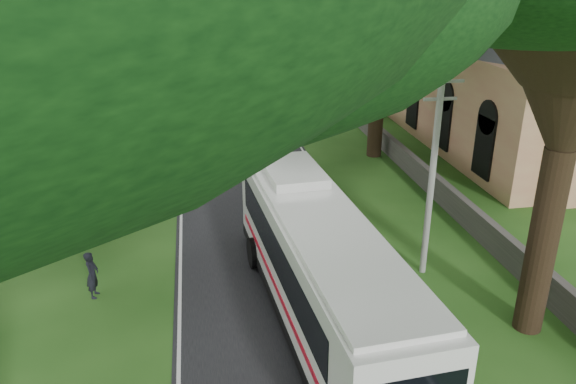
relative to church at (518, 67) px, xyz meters
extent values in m
cube|color=black|center=(-17.86, 3.45, -4.90)|extent=(8.00, 120.00, 0.04)
cube|color=#383533|center=(-8.86, 2.45, -4.31)|extent=(0.35, 50.00, 1.20)
cube|color=tan|center=(0.14, 0.45, -1.71)|extent=(12.00, 22.00, 6.40)
pyramid|color=#595960|center=(0.14, 0.45, 3.69)|extent=(14.00, 24.00, 2.20)
cube|color=tan|center=(-2.86, -9.55, 0.09)|extent=(3.00, 3.00, 10.00)
cylinder|color=gray|center=(-12.36, -15.55, -0.91)|extent=(0.24, 0.24, 8.00)
cube|color=gray|center=(-12.36, -15.55, 2.49)|extent=(1.60, 0.10, 0.10)
cube|color=gray|center=(-12.36, -15.55, 1.89)|extent=(1.20, 0.10, 0.10)
cylinder|color=gray|center=(-12.36, 4.45, -0.91)|extent=(0.24, 0.24, 8.00)
cube|color=gray|center=(-12.36, 4.45, 2.49)|extent=(1.60, 0.10, 0.10)
cube|color=gray|center=(-12.36, 4.45, 1.89)|extent=(1.20, 0.10, 0.10)
cylinder|color=gray|center=(-12.36, 24.45, -0.91)|extent=(0.24, 0.24, 8.00)
cube|color=gray|center=(-12.36, 24.45, 2.49)|extent=(1.60, 0.10, 0.10)
cube|color=gray|center=(-12.36, 24.45, 1.89)|extent=(1.20, 0.10, 0.10)
cylinder|color=black|center=(-25.86, -9.55, -1.88)|extent=(0.90, 0.90, 6.06)
cone|color=black|center=(-25.86, -9.55, 3.05)|extent=(3.20, 3.20, 3.80)
cylinder|color=black|center=(-25.36, 8.45, -2.09)|extent=(0.90, 0.90, 5.64)
cone|color=black|center=(-25.36, 8.45, 2.63)|extent=(3.20, 3.20, 3.80)
cylinder|color=black|center=(-26.36, 26.45, -2.22)|extent=(0.90, 0.90, 5.39)
cone|color=black|center=(-26.36, 26.45, 2.38)|extent=(3.20, 3.20, 3.80)
cylinder|color=black|center=(-10.36, -19.55, -1.82)|extent=(0.90, 0.90, 6.17)
cone|color=black|center=(-10.36, -19.55, 3.16)|extent=(3.20, 3.20, 3.80)
cylinder|color=black|center=(-9.86, -1.55, -1.95)|extent=(0.90, 0.90, 5.92)
cone|color=black|center=(-9.86, -1.55, 2.91)|extent=(3.20, 3.20, 3.80)
cylinder|color=black|center=(-10.36, 16.45, -2.25)|extent=(0.90, 0.90, 5.31)
cone|color=black|center=(-10.36, 16.45, 2.30)|extent=(3.20, 3.20, 3.80)
cylinder|color=black|center=(-9.36, 34.45, -2.01)|extent=(0.90, 0.90, 5.80)
cube|color=white|center=(-17.06, -18.15, -2.78)|extent=(3.77, 13.45, 3.26)
cube|color=black|center=(-17.09, -17.82, -2.31)|extent=(3.65, 11.03, 1.22)
cube|color=black|center=(-17.06, -18.15, -4.36)|extent=(3.81, 13.49, 0.39)
cube|color=red|center=(-17.06, -18.15, -3.53)|extent=(3.72, 12.13, 0.20)
cube|color=white|center=(-17.06, -18.15, -1.08)|extent=(3.50, 12.77, 0.20)
cylinder|color=black|center=(-18.76, -14.07, -4.30)|extent=(0.48, 1.24, 1.22)
cylinder|color=black|center=(-16.01, -13.85, -4.30)|extent=(0.48, 1.24, 1.22)
imported|color=#B0B0B5|center=(-19.96, 12.50, -4.23)|extent=(2.51, 4.10, 1.31)
imported|color=maroon|center=(-17.06, 36.91, -4.14)|extent=(2.09, 5.12, 1.49)
imported|color=black|center=(-24.67, -15.23, -4.02)|extent=(0.50, 0.69, 1.77)
camera|label=1|loc=(-20.71, -33.44, 6.23)|focal=35.00mm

